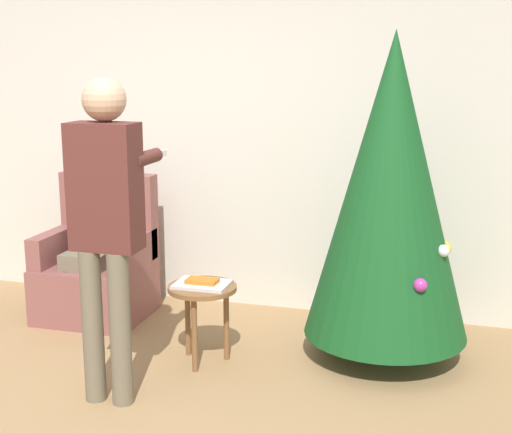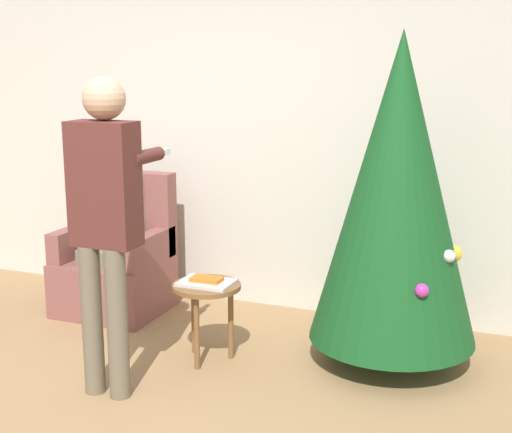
{
  "view_description": "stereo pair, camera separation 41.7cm",
  "coord_description": "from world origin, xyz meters",
  "px_view_note": "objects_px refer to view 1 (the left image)",
  "views": [
    {
      "loc": [
        1.66,
        -3.0,
        1.91
      ],
      "look_at": [
        0.55,
        0.92,
        1.01
      ],
      "focal_mm": 50.0,
      "sensor_mm": 36.0,
      "label": 1
    },
    {
      "loc": [
        2.05,
        -2.87,
        1.91
      ],
      "look_at": [
        0.55,
        0.92,
        1.01
      ],
      "focal_mm": 50.0,
      "sensor_mm": 36.0,
      "label": 2
    }
  ],
  "objects_px": {
    "person_standing": "(106,212)",
    "side_stool": "(202,297)",
    "christmas_tree": "(390,188)",
    "person_seated": "(94,230)",
    "armchair": "(98,269)"
  },
  "relations": [
    {
      "from": "person_standing",
      "to": "side_stool",
      "type": "relative_size",
      "value": 3.55
    },
    {
      "from": "christmas_tree",
      "to": "person_standing",
      "type": "bearing_deg",
      "value": -145.28
    },
    {
      "from": "person_standing",
      "to": "side_stool",
      "type": "bearing_deg",
      "value": 61.05
    },
    {
      "from": "christmas_tree",
      "to": "person_seated",
      "type": "height_order",
      "value": "christmas_tree"
    },
    {
      "from": "person_standing",
      "to": "side_stool",
      "type": "distance_m",
      "value": 0.95
    },
    {
      "from": "christmas_tree",
      "to": "person_standing",
      "type": "height_order",
      "value": "christmas_tree"
    },
    {
      "from": "person_standing",
      "to": "person_seated",
      "type": "bearing_deg",
      "value": 121.69
    },
    {
      "from": "armchair",
      "to": "person_standing",
      "type": "xyz_separation_m",
      "value": [
        0.73,
        -1.22,
        0.74
      ]
    },
    {
      "from": "person_standing",
      "to": "armchair",
      "type": "bearing_deg",
      "value": 120.94
    },
    {
      "from": "armchair",
      "to": "person_seated",
      "type": "distance_m",
      "value": 0.32
    },
    {
      "from": "armchair",
      "to": "person_seated",
      "type": "xyz_separation_m",
      "value": [
        0.0,
        -0.04,
        0.32
      ]
    },
    {
      "from": "armchair",
      "to": "person_seated",
      "type": "bearing_deg",
      "value": -90.0
    },
    {
      "from": "armchair",
      "to": "side_stool",
      "type": "relative_size",
      "value": 2.06
    },
    {
      "from": "christmas_tree",
      "to": "side_stool",
      "type": "xyz_separation_m",
      "value": [
        -1.11,
        -0.4,
        -0.69
      ]
    },
    {
      "from": "christmas_tree",
      "to": "side_stool",
      "type": "height_order",
      "value": "christmas_tree"
    }
  ]
}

